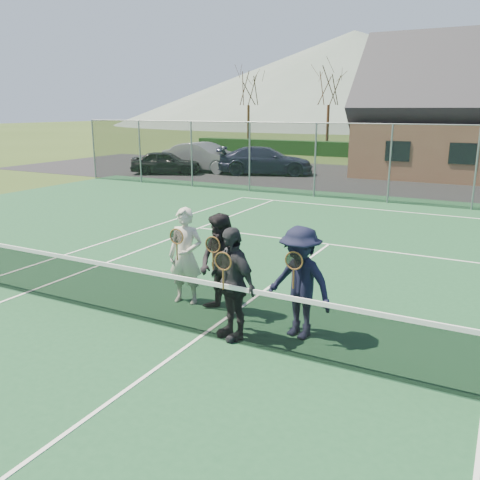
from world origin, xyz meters
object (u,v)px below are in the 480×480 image
at_px(player_d, 300,283).
at_px(player_b, 221,265).
at_px(car_c, 265,161).
at_px(player_a, 186,256).
at_px(car_a, 166,163).
at_px(player_c, 232,283).
at_px(car_b, 205,157).
at_px(tennis_net, 202,305).

bearing_deg(player_d, player_b, 171.84).
distance_m(car_c, player_b, 19.97).
bearing_deg(player_d, player_a, 170.50).
xyz_separation_m(car_a, player_c, (13.37, -16.66, 0.27)).
relative_size(car_a, player_c, 2.12).
distance_m(car_b, player_b, 21.30).
height_order(car_a, player_a, player_a).
bearing_deg(tennis_net, car_a, 127.50).
relative_size(car_b, tennis_net, 0.43).
distance_m(car_b, player_d, 22.35).
xyz_separation_m(car_b, player_a, (10.61, -17.77, 0.10)).
xyz_separation_m(car_b, player_c, (12.09, -18.70, 0.09)).
relative_size(player_a, player_b, 1.00).
distance_m(car_a, player_d, 21.56).
height_order(car_a, player_c, player_c).
height_order(car_a, player_d, player_d).
relative_size(car_c, player_c, 2.91).
distance_m(player_c, player_d, 1.06).
height_order(car_c, player_d, player_d).
bearing_deg(player_c, player_d, 29.45).
xyz_separation_m(tennis_net, player_c, (0.44, 0.20, 0.38)).
xyz_separation_m(car_c, tennis_net, (7.97, -19.33, -0.22)).
height_order(car_b, player_b, player_b).
relative_size(car_a, player_d, 2.12).
height_order(car_a, tennis_net, car_a).
height_order(player_a, player_b, same).
bearing_deg(car_c, player_b, -178.13).
bearing_deg(player_d, car_b, 125.60).
bearing_deg(player_c, car_c, 113.73).
bearing_deg(car_a, tennis_net, -167.26).
distance_m(tennis_net, player_c, 0.61).
relative_size(car_b, player_a, 2.79).
height_order(player_b, player_c, same).
bearing_deg(car_c, tennis_net, -178.67).
bearing_deg(player_b, player_d, -8.16).
distance_m(car_a, car_b, 2.42).
bearing_deg(car_c, player_a, 179.75).
height_order(car_b, tennis_net, car_b).
xyz_separation_m(player_a, player_d, (2.40, -0.40, -0.00)).
distance_m(car_c, player_c, 20.90).
bearing_deg(car_b, player_c, -142.23).
bearing_deg(car_b, player_d, -139.52).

